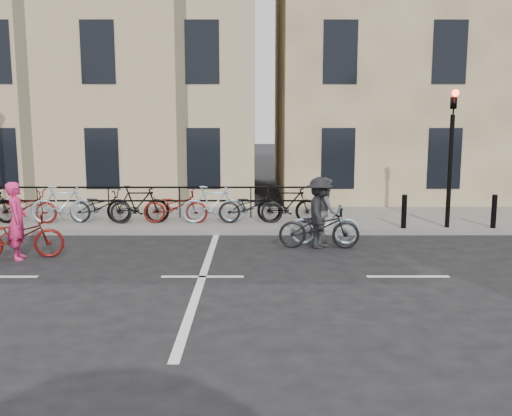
{
  "coord_description": "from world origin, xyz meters",
  "views": [
    {
      "loc": [
        1.03,
        -10.73,
        3.04
      ],
      "look_at": [
        1.04,
        1.64,
        1.1
      ],
      "focal_mm": 40.0,
      "sensor_mm": 36.0,
      "label": 1
    }
  ],
  "objects_px": {
    "traffic_light": "(452,141)",
    "cyclist_dark": "(319,220)",
    "cyclist_grey": "(325,218)",
    "cyclist_pink": "(18,232)"
  },
  "relations": [
    {
      "from": "cyclist_grey",
      "to": "cyclist_dark",
      "type": "relative_size",
      "value": 0.9
    },
    {
      "from": "cyclist_grey",
      "to": "cyclist_dark",
      "type": "bearing_deg",
      "value": 155.93
    },
    {
      "from": "cyclist_grey",
      "to": "cyclist_dark",
      "type": "xyz_separation_m",
      "value": [
        -0.18,
        -0.36,
        0.0
      ]
    },
    {
      "from": "traffic_light",
      "to": "cyclist_dark",
      "type": "xyz_separation_m",
      "value": [
        -3.66,
        -1.82,
        -1.79
      ]
    },
    {
      "from": "traffic_light",
      "to": "cyclist_dark",
      "type": "bearing_deg",
      "value": -153.54
    },
    {
      "from": "cyclist_pink",
      "to": "traffic_light",
      "type": "bearing_deg",
      "value": -90.14
    },
    {
      "from": "cyclist_pink",
      "to": "cyclist_grey",
      "type": "xyz_separation_m",
      "value": [
        6.88,
        1.42,
        0.08
      ]
    },
    {
      "from": "cyclist_dark",
      "to": "cyclist_grey",
      "type": "bearing_deg",
      "value": -24.77
    },
    {
      "from": "traffic_light",
      "to": "cyclist_grey",
      "type": "relative_size",
      "value": 2.26
    },
    {
      "from": "traffic_light",
      "to": "cyclist_dark",
      "type": "relative_size",
      "value": 2.02
    }
  ]
}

